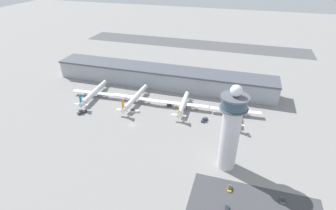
% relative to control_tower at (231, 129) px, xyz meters
% --- Properties ---
extents(ground_plane, '(1000.00, 1000.00, 0.00)m').
position_rel_control_tower_xyz_m(ground_plane, '(-69.33, 22.84, -26.17)').
color(ground_plane, gray).
extents(terminal_building, '(204.75, 25.00, 17.16)m').
position_rel_control_tower_xyz_m(terminal_building, '(-69.33, 92.84, -17.49)').
color(terminal_building, '#A3A8B2').
rests_on(terminal_building, ground).
extents(runway_strip, '(307.13, 44.00, 0.01)m').
position_rel_control_tower_xyz_m(runway_strip, '(-69.33, 231.75, -26.17)').
color(runway_strip, '#515154').
rests_on(runway_strip, ground).
extents(control_tower, '(14.75, 14.75, 52.01)m').
position_rel_control_tower_xyz_m(control_tower, '(0.00, 0.00, 0.00)').
color(control_tower, silver).
rests_on(control_tower, ground).
extents(airplane_gate_alpha, '(40.37, 45.37, 13.10)m').
position_rel_control_tower_xyz_m(airplane_gate_alpha, '(-118.18, 53.10, -21.95)').
color(airplane_gate_alpha, silver).
rests_on(airplane_gate_alpha, ground).
extents(airplane_gate_bravo, '(41.07, 45.65, 12.98)m').
position_rel_control_tower_xyz_m(airplane_gate_bravo, '(-80.23, 54.40, -21.58)').
color(airplane_gate_bravo, white).
rests_on(airplane_gate_bravo, ground).
extents(airplane_gate_charlie, '(40.01, 37.95, 12.95)m').
position_rel_control_tower_xyz_m(airplane_gate_charlie, '(-39.63, 55.83, -21.60)').
color(airplane_gate_charlie, white).
rests_on(airplane_gate_charlie, ground).
extents(airplane_gate_delta, '(39.00, 42.98, 13.54)m').
position_rel_control_tower_xyz_m(airplane_gate_delta, '(0.87, 57.87, -21.63)').
color(airplane_gate_delta, silver).
rests_on(airplane_gate_delta, ground).
extents(service_truck_catering, '(7.79, 3.67, 2.73)m').
position_rel_control_tower_xyz_m(service_truck_catering, '(-75.58, 40.07, -25.22)').
color(service_truck_catering, black).
rests_on(service_truck_catering, ground).
extents(service_truck_fuel, '(3.08, 5.98, 3.15)m').
position_rel_control_tower_xyz_m(service_truck_fuel, '(-51.80, 58.18, -25.07)').
color(service_truck_fuel, black).
rests_on(service_truck_fuel, ground).
extents(service_truck_baggage, '(5.90, 7.60, 3.08)m').
position_rel_control_tower_xyz_m(service_truck_baggage, '(-113.33, 26.35, -25.10)').
color(service_truck_baggage, black).
rests_on(service_truck_baggage, ground).
extents(service_truck_water, '(4.32, 7.03, 2.59)m').
position_rel_control_tower_xyz_m(service_truck_water, '(-20.21, 43.42, -25.27)').
color(service_truck_water, black).
rests_on(service_truck_water, ground).
extents(car_blue_compact, '(1.96, 4.61, 1.58)m').
position_rel_control_tower_xyz_m(car_blue_compact, '(4.05, -17.74, -25.55)').
color(car_blue_compact, black).
rests_on(car_blue_compact, ground).
extents(car_silver_sedan, '(2.03, 4.24, 1.44)m').
position_rel_control_tower_xyz_m(car_silver_sedan, '(30.11, -17.86, -25.61)').
color(car_silver_sedan, black).
rests_on(car_silver_sedan, ground).
extents(car_black_suv, '(1.81, 4.41, 1.53)m').
position_rel_control_tower_xyz_m(car_black_suv, '(4.03, -31.48, -25.58)').
color(car_black_suv, black).
rests_on(car_black_suv, ground).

